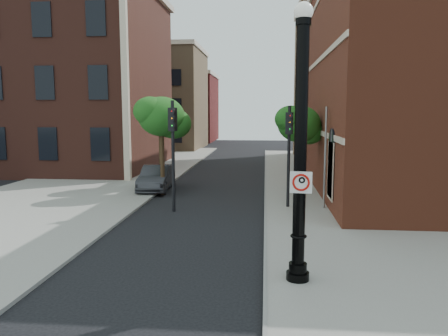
# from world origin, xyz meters

# --- Properties ---
(ground) EXTENTS (120.00, 120.00, 0.00)m
(ground) POSITION_xyz_m (0.00, 0.00, 0.00)
(ground) COLOR black
(ground) RESTS_ON ground
(sidewalk_right) EXTENTS (8.00, 60.00, 0.12)m
(sidewalk_right) POSITION_xyz_m (6.00, 10.00, 0.06)
(sidewalk_right) COLOR gray
(sidewalk_right) RESTS_ON ground
(sidewalk_left) EXTENTS (10.00, 50.00, 0.12)m
(sidewalk_left) POSITION_xyz_m (-9.00, 18.00, 0.06)
(sidewalk_left) COLOR gray
(sidewalk_left) RESTS_ON ground
(curb_edge) EXTENTS (0.10, 60.00, 0.14)m
(curb_edge) POSITION_xyz_m (2.05, 10.00, 0.07)
(curb_edge) COLOR gray
(curb_edge) RESTS_ON ground
(victorian_building) EXTENTS (18.60, 14.60, 17.95)m
(victorian_building) POSITION_xyz_m (-16.00, 23.97, 8.74)
(victorian_building) COLOR #5A2B21
(victorian_building) RESTS_ON ground
(bg_building_tan_a) EXTENTS (12.00, 12.00, 12.00)m
(bg_building_tan_a) POSITION_xyz_m (-12.00, 44.00, 6.00)
(bg_building_tan_a) COLOR #947250
(bg_building_tan_a) RESTS_ON ground
(bg_building_red) EXTENTS (12.00, 12.00, 10.00)m
(bg_building_red) POSITION_xyz_m (-12.00, 58.00, 5.00)
(bg_building_red) COLOR maroon
(bg_building_red) RESTS_ON ground
(bg_building_tan_b) EXTENTS (22.00, 14.00, 14.00)m
(bg_building_tan_b) POSITION_xyz_m (16.00, 30.00, 7.00)
(bg_building_tan_b) COLOR #947250
(bg_building_tan_b) RESTS_ON ground
(lamppost) EXTENTS (0.62, 0.62, 7.37)m
(lamppost) POSITION_xyz_m (2.92, 0.68, 3.40)
(lamppost) COLOR black
(lamppost) RESTS_ON ground
(no_parking_sign) EXTENTS (0.57, 0.10, 0.57)m
(no_parking_sign) POSITION_xyz_m (2.94, 0.50, 2.83)
(no_parking_sign) COLOR white
(no_parking_sign) RESTS_ON ground
(parked_car) EXTENTS (1.87, 4.60, 1.49)m
(parked_car) POSITION_xyz_m (-4.38, 14.22, 0.74)
(parked_car) COLOR #2C2C31
(parked_car) RESTS_ON ground
(traffic_signal_left) EXTENTS (0.39, 0.45, 5.14)m
(traffic_signal_left) POSITION_xyz_m (-2.21, 8.86, 3.46)
(traffic_signal_left) COLOR black
(traffic_signal_left) RESTS_ON ground
(traffic_signal_right) EXTENTS (0.37, 0.43, 4.91)m
(traffic_signal_right) POSITION_xyz_m (3.12, 9.86, 3.31)
(traffic_signal_right) COLOR black
(traffic_signal_right) RESTS_ON ground
(utility_pole) EXTENTS (0.10, 0.10, 4.87)m
(utility_pole) POSITION_xyz_m (4.80, 9.81, 2.43)
(utility_pole) COLOR #999999
(utility_pole) RESTS_ON ground
(street_tree_a) EXTENTS (3.03, 2.74, 5.45)m
(street_tree_a) POSITION_xyz_m (-3.66, 12.97, 4.30)
(street_tree_a) COLOR #322114
(street_tree_a) RESTS_ON ground
(street_tree_b) EXTENTS (2.92, 2.64, 5.26)m
(street_tree_b) POSITION_xyz_m (-4.28, 15.23, 4.15)
(street_tree_b) COLOR #322114
(street_tree_b) RESTS_ON ground
(street_tree_c) EXTENTS (2.75, 2.49, 4.96)m
(street_tree_c) POSITION_xyz_m (3.85, 13.15, 3.91)
(street_tree_c) COLOR #322114
(street_tree_c) RESTS_ON ground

